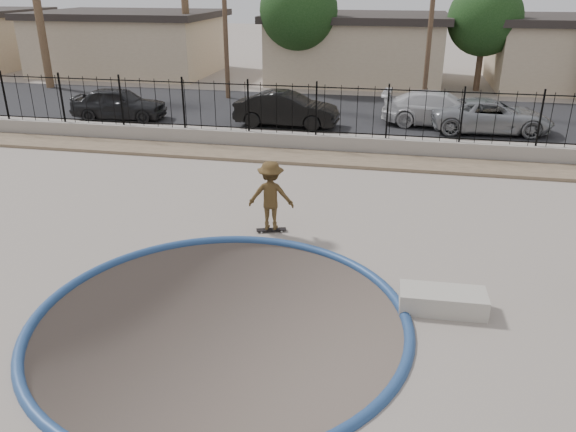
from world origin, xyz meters
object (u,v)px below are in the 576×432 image
(concrete_ledge, at_px, (442,301))
(skateboard, at_px, (271,230))
(car_b, at_px, (287,109))
(skater, at_px, (271,199))
(car_c, at_px, (440,109))
(car_d, at_px, (491,116))
(car_a, at_px, (119,103))

(concrete_ledge, bearing_deg, skateboard, 144.37)
(car_b, bearing_deg, skateboard, -168.20)
(skater, relative_size, car_b, 0.40)
(car_b, xyz_separation_m, car_c, (6.33, 1.39, -0.01))
(skater, distance_m, car_d, 13.02)
(concrete_ledge, xyz_separation_m, car_c, (0.58, 14.84, 0.54))
(concrete_ledge, height_order, car_a, car_a)
(concrete_ledge, relative_size, car_d, 0.34)
(skater, xyz_separation_m, car_b, (-1.79, 10.61, -0.11))
(concrete_ledge, bearing_deg, car_c, 87.78)
(car_b, bearing_deg, car_c, -75.41)
(skateboard, relative_size, concrete_ledge, 0.47)
(skater, height_order, skateboard, skater)
(car_a, relative_size, car_d, 0.86)
(concrete_ledge, height_order, car_c, car_c)
(car_b, bearing_deg, concrete_ledge, -154.61)
(car_b, bearing_deg, skater, -168.20)
(concrete_ledge, relative_size, car_c, 0.33)
(skateboard, xyz_separation_m, car_a, (-9.30, 10.40, 0.68))
(skater, bearing_deg, skateboard, 84.60)
(car_a, bearing_deg, concrete_ledge, -139.51)
(skater, relative_size, car_a, 0.42)
(concrete_ledge, bearing_deg, car_d, 79.78)
(car_d, bearing_deg, car_a, 90.31)
(car_d, bearing_deg, concrete_ledge, 166.93)
(skater, xyz_separation_m, concrete_ledge, (3.97, -2.84, -0.66))
(skateboard, relative_size, car_b, 0.18)
(skateboard, bearing_deg, car_a, 114.13)
(skater, bearing_deg, concrete_ledge, 139.41)
(concrete_ledge, xyz_separation_m, car_d, (2.55, 14.12, 0.50))
(car_b, height_order, car_c, car_b)
(car_b, relative_size, car_c, 0.89)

